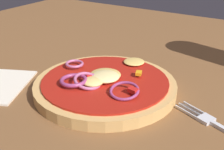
{
  "coord_description": "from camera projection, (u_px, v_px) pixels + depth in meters",
  "views": [
    {
      "loc": [
        0.25,
        -0.36,
        0.26
      ],
      "look_at": [
        0.02,
        0.01,
        0.06
      ],
      "focal_mm": 47.79,
      "sensor_mm": 36.0,
      "label": 1
    }
  ],
  "objects": [
    {
      "name": "pizza",
      "position": [
        105.0,
        85.0,
        0.47
      ],
      "size": [
        0.22,
        0.22,
        0.03
      ],
      "color": "tan",
      "rests_on": "dining_table"
    },
    {
      "name": "dining_table",
      "position": [
        98.0,
        94.0,
        0.5
      ],
      "size": [
        1.15,
        1.08,
        0.04
      ],
      "color": "brown",
      "rests_on": "ground"
    }
  ]
}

